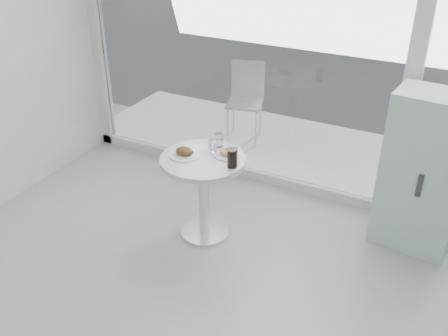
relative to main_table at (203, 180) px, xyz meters
The scene contains 10 objects.
storefront 1.70m from the main_table, 62.44° to the left, with size 5.00×0.14×3.00m.
main_table is the anchor object (origin of this frame).
patio_deck 2.03m from the main_table, 75.26° to the left, with size 5.60×1.60×0.05m, color silver.
mint_cabinet 1.82m from the main_table, 23.72° to the left, with size 0.68×0.49×1.38m.
patio_chair 1.96m from the main_table, 104.32° to the left, with size 0.48×0.48×0.92m.
plate_fritter 0.29m from the main_table, 165.92° to the right, with size 0.25×0.25×0.07m.
plate_donut 0.32m from the main_table, 38.67° to the left, with size 0.22×0.22×0.05m.
water_tumbler_a 0.30m from the main_table, 80.39° to the left, with size 0.07×0.07×0.12m.
water_tumbler_b 0.37m from the main_table, 85.34° to the left, with size 0.07×0.07×0.12m.
cola_glass 0.41m from the main_table, ahead, with size 0.08×0.08×0.16m.
Camera 1 is at (1.32, -1.25, 2.73)m, focal length 40.00 mm.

